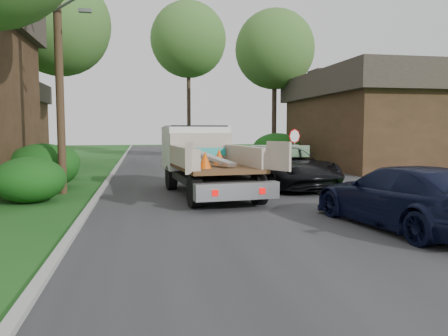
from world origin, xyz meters
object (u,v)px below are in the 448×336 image
tree_center_far (188,40)px  navy_suv (403,197)px  tree_left_far (59,25)px  tree_right_far (275,50)px  stop_sign (294,142)px  black_pickup (283,167)px  house_right (382,119)px  flatbed_truck (202,156)px  utility_pole (59,56)px

tree_center_far → navy_suv: 34.36m
navy_suv → tree_left_far: bearing=-68.4°
tree_left_far → tree_right_far: 15.31m
stop_sign → black_pickup: stop_sign is taller
house_right → tree_right_far: bearing=132.5°
tree_right_far → tree_center_far: (-5.50, 10.00, 2.50)m
stop_sign → tree_center_far: size_ratio=0.17×
tree_left_far → flatbed_truck: bearing=-60.0°
flatbed_truck → black_pickup: (3.57, 0.90, -0.55)m
house_right → flatbed_truck: size_ratio=1.82×
stop_sign → tree_center_far: 23.15m
stop_sign → tree_right_far: size_ratio=0.22×
house_right → navy_suv: bearing=-118.8°
house_right → tree_right_far: size_ratio=1.13×
utility_pole → house_right: 20.66m
stop_sign → black_pickup: bearing=-116.3°
tree_right_far → black_pickup: 17.09m
house_right → black_pickup: (-9.64, -8.73, -2.30)m
flatbed_truck → stop_sign: bearing=34.5°
house_right → tree_left_far: 21.52m
tree_center_far → black_pickup: bearing=-86.9°
stop_sign → black_pickup: size_ratio=0.40×
stop_sign → navy_suv: stop_sign is taller
black_pickup → stop_sign: bearing=55.1°
tree_right_far → navy_suv: tree_right_far is taller
tree_left_far → tree_right_far: tree_left_far is taller
tree_right_far → flatbed_truck: (-7.71, -15.63, -7.06)m
house_right → tree_left_far: bearing=171.7°
tree_right_far → navy_suv: (-3.70, -22.76, -7.70)m
stop_sign → tree_right_far: bearing=78.2°
flatbed_truck → black_pickup: 3.72m
house_right → tree_right_far: (-5.50, 6.00, 5.32)m
tree_left_far → black_pickup: bearing=-47.2°
navy_suv → utility_pole: bearing=-48.0°
stop_sign → house_right: size_ratio=0.19×
navy_suv → black_pickup: bearing=-95.0°
tree_left_far → navy_suv: (11.30, -19.76, -8.20)m
house_right → navy_suv: house_right is taller
stop_sign → house_right: house_right is taller
house_right → utility_pole: bearing=-154.0°
flatbed_truck → black_pickup: size_ratio=1.15×
stop_sign → tree_center_far: bearing=98.7°
tree_center_far → flatbed_truck: tree_center_far is taller
stop_sign → tree_center_far: tree_center_far is taller
house_right → tree_left_far: size_ratio=1.06×
house_right → tree_right_far: tree_right_far is taller
tree_right_far → navy_suv: bearing=-99.2°
house_right → tree_center_far: size_ratio=0.89×
tree_center_far → black_pickup: tree_center_far is taller
flatbed_truck → black_pickup: flatbed_truck is taller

